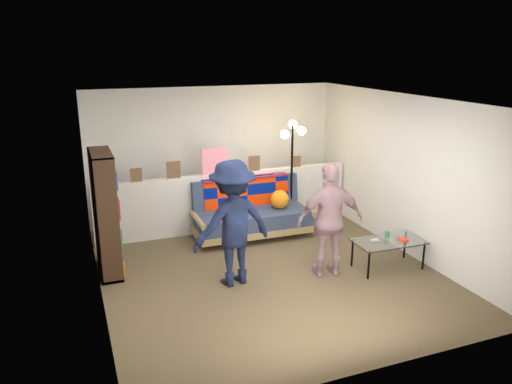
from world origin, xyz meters
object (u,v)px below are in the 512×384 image
bookshelf (106,218)px  floor_lamp (292,152)px  futon_sofa (252,212)px  person_right (330,220)px  person_left (233,223)px  coffee_table (389,242)px

bookshelf → floor_lamp: 3.34m
futon_sofa → person_right: bearing=-75.7°
floor_lamp → person_left: size_ratio=1.10×
futon_sofa → person_left: bearing=-118.8°
coffee_table → bookshelf: bearing=160.6°
person_left → person_right: bearing=160.8°
coffee_table → floor_lamp: 2.38m
floor_lamp → coffee_table: bearing=-75.8°
person_left → person_right: 1.34m
bookshelf → person_left: bookshelf is taller
bookshelf → person_right: (2.84, -1.19, -0.01)m
bookshelf → futon_sofa: bearing=14.3°
person_left → floor_lamp: bearing=-142.7°
person_left → person_right: size_ratio=1.06×
bookshelf → person_left: bearing=-32.0°
bookshelf → person_right: size_ratio=1.09×
coffee_table → person_right: bearing=171.5°
bookshelf → coffee_table: (3.74, -1.32, -0.41)m
person_right → floor_lamp: bearing=-90.9°
bookshelf → floor_lamp: bearing=14.2°
futon_sofa → person_left: 1.84m
person_right → bookshelf: bearing=-13.3°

